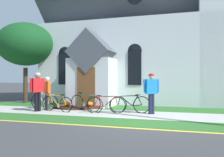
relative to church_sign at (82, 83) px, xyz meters
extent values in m
plane|color=#3D3D3F|center=(3.95, -0.04, -1.27)|extent=(140.00, 140.00, 0.00)
cube|color=#B7B5AD|center=(2.68, -2.12, -1.27)|extent=(32.00, 2.25, 0.01)
cube|color=#2D6628|center=(2.68, -4.00, -1.27)|extent=(32.00, 1.51, 0.01)
cube|color=#2D6628|center=(2.68, 0.10, -1.27)|extent=(24.00, 2.19, 0.01)
cube|color=yellow|center=(2.68, -4.91, -1.27)|extent=(28.00, 0.16, 0.01)
cube|color=silver|center=(2.68, 5.19, 1.21)|extent=(12.40, 8.00, 4.98)
cube|color=#4C515B|center=(2.68, 5.19, 5.27)|extent=(12.90, 8.15, 8.15)
cube|color=silver|center=(0.45, 0.39, 0.03)|extent=(2.40, 1.60, 2.60)
cube|color=#4C515B|center=(0.45, 0.39, 1.68)|extent=(2.40, 1.80, 2.40)
cube|color=brown|center=(0.45, -0.43, -0.22)|extent=(1.00, 0.06, 2.10)
cube|color=black|center=(-1.66, 1.16, 0.83)|extent=(0.76, 0.06, 1.90)
cone|color=black|center=(-1.66, 1.16, 1.78)|extent=(0.80, 0.06, 0.80)
cube|color=black|center=(2.68, 1.16, 0.83)|extent=(0.76, 0.06, 1.90)
cone|color=black|center=(2.68, 1.16, 1.78)|extent=(0.80, 0.06, 0.80)
cube|color=slate|center=(-0.67, -0.05, -0.91)|extent=(0.12, 0.12, 0.73)
cube|color=slate|center=(0.67, 0.05, -0.91)|extent=(0.12, 0.12, 0.73)
cube|color=white|center=(0.00, 0.00, 0.02)|extent=(1.61, 0.20, 1.13)
cube|color=slate|center=(0.00, 0.00, 0.64)|extent=(1.73, 0.25, 0.12)
cube|color=black|center=(0.00, -0.04, 0.15)|extent=(1.28, 0.11, 0.16)
cylinder|color=#382319|center=(0.00, -0.49, -1.22)|extent=(2.50, 2.50, 0.10)
ellipsoid|color=orange|center=(0.74, -0.68, -1.05)|extent=(0.36, 0.36, 0.24)
ellipsoid|color=orange|center=(-0.10, -0.19, -1.05)|extent=(0.36, 0.36, 0.24)
ellipsoid|color=orange|center=(-0.40, -0.91, -1.05)|extent=(0.36, 0.36, 0.24)
torus|color=black|center=(0.43, -1.48, -0.92)|extent=(0.73, 0.24, 0.75)
torus|color=black|center=(1.40, -1.76, -0.92)|extent=(0.73, 0.24, 0.75)
cylinder|color=#19723F|center=(1.07, -1.66, -0.76)|extent=(0.53, 0.19, 0.44)
cylinder|color=#19723F|center=(0.96, -1.63, -0.52)|extent=(0.73, 0.24, 0.11)
cylinder|color=#19723F|center=(0.71, -1.56, -0.73)|extent=(0.25, 0.10, 0.50)
cylinder|color=#19723F|center=(0.63, -1.54, -0.94)|extent=(0.40, 0.15, 0.09)
cylinder|color=#19723F|center=(0.52, -1.51, -0.70)|extent=(0.22, 0.09, 0.45)
cylinder|color=#19723F|center=(1.36, -1.75, -0.74)|extent=(0.12, 0.07, 0.37)
ellipsoid|color=black|center=(0.61, -1.53, -0.45)|extent=(0.25, 0.14, 0.05)
cylinder|color=silver|center=(1.32, -1.74, -0.53)|extent=(0.43, 0.15, 0.03)
cylinder|color=silver|center=(0.82, -1.59, -0.97)|extent=(0.18, 0.07, 0.18)
torus|color=black|center=(0.29, -2.35, -0.94)|extent=(0.70, 0.16, 0.71)
torus|color=black|center=(-0.71, -2.18, -0.94)|extent=(0.70, 0.16, 0.71)
cylinder|color=orange|center=(-0.37, -2.24, -0.77)|extent=(0.55, 0.13, 0.47)
cylinder|color=orange|center=(-0.26, -2.26, -0.54)|extent=(0.75, 0.16, 0.05)
cylinder|color=orange|center=(0.00, -2.30, -0.76)|extent=(0.26, 0.08, 0.47)
cylinder|color=orange|center=(0.09, -2.32, -0.96)|extent=(0.41, 0.11, 0.09)
cylinder|color=orange|center=(0.20, -2.34, -0.74)|extent=(0.22, 0.07, 0.42)
cylinder|color=orange|center=(-0.67, -2.19, -0.74)|extent=(0.12, 0.06, 0.40)
ellipsoid|color=black|center=(0.11, -2.32, -0.51)|extent=(0.25, 0.12, 0.05)
cylinder|color=silver|center=(-0.63, -2.19, -0.53)|extent=(0.44, 0.10, 0.03)
cylinder|color=silver|center=(-0.11, -2.28, -0.99)|extent=(0.18, 0.05, 0.18)
torus|color=black|center=(3.56, -1.58, -0.92)|extent=(0.74, 0.16, 0.75)
torus|color=black|center=(2.55, -1.75, -0.92)|extent=(0.74, 0.16, 0.75)
cylinder|color=black|center=(2.89, -1.69, -0.76)|extent=(0.55, 0.13, 0.45)
cylinder|color=black|center=(3.00, -1.67, -0.53)|extent=(0.76, 0.16, 0.06)
cylinder|color=black|center=(3.27, -1.63, -0.75)|extent=(0.26, 0.08, 0.47)
cylinder|color=black|center=(3.36, -1.61, -0.94)|extent=(0.42, 0.10, 0.09)
cylinder|color=black|center=(3.47, -1.59, -0.72)|extent=(0.22, 0.07, 0.41)
cylinder|color=black|center=(2.59, -1.74, -0.73)|extent=(0.12, 0.05, 0.38)
ellipsoid|color=black|center=(3.38, -1.61, -0.49)|extent=(0.25, 0.12, 0.05)
cylinder|color=silver|center=(2.63, -1.73, -0.53)|extent=(0.44, 0.10, 0.03)
cylinder|color=silver|center=(3.15, -1.65, -0.97)|extent=(0.18, 0.05, 0.18)
torus|color=black|center=(-1.91, -1.33, -0.94)|extent=(0.71, 0.16, 0.71)
torus|color=black|center=(-0.90, -1.52, -0.94)|extent=(0.71, 0.16, 0.71)
cylinder|color=#B7B7BC|center=(-1.24, -1.46, -0.78)|extent=(0.55, 0.14, 0.44)
cylinder|color=#B7B7BC|center=(-1.36, -1.44, -0.56)|extent=(0.76, 0.17, 0.08)
cylinder|color=#B7B7BC|center=(-1.62, -1.39, -0.76)|extent=(0.26, 0.08, 0.47)
cylinder|color=#B7B7BC|center=(-1.71, -1.37, -0.96)|extent=(0.42, 0.11, 0.09)
cylinder|color=#B7B7BC|center=(-1.82, -1.35, -0.74)|extent=(0.22, 0.07, 0.41)
cylinder|color=#B7B7BC|center=(-0.94, -1.51, -0.76)|extent=(0.12, 0.06, 0.36)
ellipsoid|color=black|center=(-1.73, -1.37, -0.51)|extent=(0.25, 0.12, 0.05)
cylinder|color=silver|center=(-0.98, -1.50, -0.56)|extent=(0.44, 0.11, 0.03)
cylinder|color=silver|center=(-1.51, -1.41, -0.99)|extent=(0.18, 0.05, 0.18)
torus|color=black|center=(1.63, -2.27, -0.93)|extent=(0.68, 0.28, 0.72)
torus|color=black|center=(2.55, -1.93, -0.93)|extent=(0.68, 0.28, 0.72)
cylinder|color=#A51E19|center=(2.24, -2.05, -0.77)|extent=(0.51, 0.22, 0.46)
cylinder|color=#A51E19|center=(2.14, -2.08, -0.55)|extent=(0.70, 0.29, 0.04)
cylinder|color=#A51E19|center=(1.90, -2.17, -0.76)|extent=(0.25, 0.12, 0.46)
cylinder|color=#A51E19|center=(1.82, -2.20, -0.96)|extent=(0.39, 0.17, 0.09)
cylinder|color=#A51E19|center=(1.71, -2.24, -0.74)|extent=(0.21, 0.11, 0.40)
cylinder|color=#A51E19|center=(2.52, -1.94, -0.74)|extent=(0.12, 0.07, 0.39)
ellipsoid|color=black|center=(1.80, -2.21, -0.51)|extent=(0.25, 0.16, 0.05)
cylinder|color=silver|center=(2.48, -1.96, -0.53)|extent=(0.42, 0.18, 0.03)
cylinder|color=silver|center=(2.00, -2.14, -0.98)|extent=(0.18, 0.08, 0.18)
cylinder|color=#2D2D33|center=(-1.04, -1.78, -0.88)|extent=(0.15, 0.15, 0.79)
cylinder|color=#2D2D33|center=(-0.90, -1.90, -0.88)|extent=(0.15, 0.15, 0.79)
cube|color=#E55914|center=(-0.97, -1.84, -0.20)|extent=(0.46, 0.44, 0.57)
sphere|color=beige|center=(-0.97, -1.84, 0.19)|extent=(0.20, 0.20, 0.20)
ellipsoid|color=silver|center=(-0.97, -1.84, 0.24)|extent=(0.33, 0.33, 0.14)
cylinder|color=#E55914|center=(-1.15, -1.64, -0.17)|extent=(0.09, 0.15, 0.52)
cylinder|color=#E55914|center=(-0.79, -2.05, -0.17)|extent=(0.09, 0.09, 0.52)
cylinder|color=#191E38|center=(4.06, -1.82, -0.85)|extent=(0.15, 0.15, 0.85)
cylinder|color=#191E38|center=(3.96, -1.88, -0.85)|extent=(0.15, 0.15, 0.85)
cube|color=blue|center=(4.01, -1.85, -0.11)|extent=(0.51, 0.42, 0.62)
sphere|color=beige|center=(4.01, -1.85, 0.31)|extent=(0.22, 0.22, 0.22)
ellipsoid|color=red|center=(4.01, -1.85, 0.37)|extent=(0.34, 0.36, 0.15)
cylinder|color=blue|center=(4.28, -1.73, -0.08)|extent=(0.09, 0.16, 0.57)
cylinder|color=blue|center=(3.75, -1.97, -0.08)|extent=(0.09, 0.23, 0.56)
cylinder|color=black|center=(-1.02, -2.44, -0.84)|extent=(0.15, 0.15, 0.88)
cylinder|color=black|center=(-1.10, -2.56, -0.84)|extent=(0.15, 0.15, 0.88)
cube|color=red|center=(-1.06, -2.50, -0.08)|extent=(0.43, 0.52, 0.64)
sphere|color=#936B51|center=(-1.06, -2.50, 0.35)|extent=(0.23, 0.23, 0.23)
ellipsoid|color=silver|center=(-1.06, -2.50, 0.42)|extent=(0.37, 0.35, 0.16)
cylinder|color=red|center=(-0.87, -2.27, -0.05)|extent=(0.09, 0.17, 0.58)
cylinder|color=red|center=(-1.25, -2.73, -0.05)|extent=(0.09, 0.11, 0.58)
cylinder|color=#3D2D1E|center=(-4.14, 0.78, -0.18)|extent=(0.26, 0.26, 2.18)
ellipsoid|color=#14471E|center=(-4.14, 0.78, 2.37)|extent=(3.50, 3.50, 2.65)
ellipsoid|color=#847A5B|center=(6.25, 59.71, -1.27)|extent=(92.39, 39.25, 24.77)
camera|label=1|loc=(5.38, -12.04, 0.20)|focal=38.81mm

